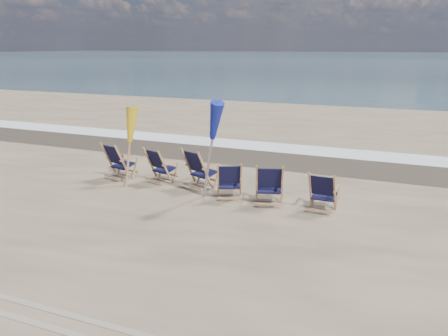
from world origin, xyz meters
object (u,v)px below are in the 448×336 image
object	(u,v)px
beach_chair_0	(122,163)
beach_chair_3	(241,181)
beach_chair_5	(334,194)
beach_chair_4	(282,186)
umbrella_blue	(209,119)
umbrella_yellow	(128,129)
beach_chair_1	(164,167)
beach_chair_2	(205,171)

from	to	relation	value
beach_chair_0	beach_chair_3	distance (m)	3.30
beach_chair_0	beach_chair_5	xyz separation A→B (m)	(5.38, -0.31, -0.05)
beach_chair_4	umbrella_blue	distance (m)	2.12
umbrella_yellow	umbrella_blue	size ratio (longest dim) A/B	0.81
beach_chair_4	beach_chair_3	bearing A→B (deg)	-20.17
beach_chair_3	umbrella_yellow	size ratio (longest dim) A/B	0.47
beach_chair_3	beach_chair_5	world-z (taller)	beach_chair_3
beach_chair_4	umbrella_blue	world-z (taller)	umbrella_blue
beach_chair_0	beach_chair_3	bearing A→B (deg)	-168.53
umbrella_blue	beach_chair_1	bearing A→B (deg)	156.62
beach_chair_2	umbrella_yellow	world-z (taller)	umbrella_yellow
beach_chair_1	umbrella_yellow	bearing A→B (deg)	34.80
beach_chair_1	beach_chair_4	world-z (taller)	beach_chair_4
beach_chair_0	beach_chair_1	xyz separation A→B (m)	(1.16, 0.12, -0.03)
umbrella_yellow	beach_chair_4	bearing A→B (deg)	-1.71
beach_chair_4	umbrella_blue	xyz separation A→B (m)	(-1.58, -0.28, 1.39)
beach_chair_1	beach_chair_2	xyz separation A→B (m)	(1.14, -0.09, 0.05)
beach_chair_2	beach_chair_5	world-z (taller)	beach_chair_2
beach_chair_1	beach_chair_4	distance (m)	3.13
beach_chair_0	beach_chair_3	xyz separation A→B (m)	(3.29, -0.19, -0.05)
beach_chair_4	beach_chair_5	world-z (taller)	beach_chair_4
beach_chair_2	umbrella_blue	bearing A→B (deg)	145.41
beach_chair_2	beach_chair_4	size ratio (longest dim) A/B	1.07
beach_chair_4	umbrella_blue	bearing A→B (deg)	-6.03
beach_chair_3	beach_chair_5	bearing A→B (deg)	154.56
beach_chair_1	beach_chair_3	size ratio (longest dim) A/B	1.04
beach_chair_0	beach_chair_5	bearing A→B (deg)	-168.49
beach_chair_1	beach_chair_2	world-z (taller)	beach_chair_2
umbrella_blue	beach_chair_5	bearing A→B (deg)	4.91
beach_chair_1	umbrella_blue	bearing A→B (deg)	173.84
beach_chair_1	umbrella_blue	xyz separation A→B (m)	(1.53, -0.66, 1.40)
beach_chair_5	umbrella_blue	bearing A→B (deg)	8.34
beach_chair_1	beach_chair_2	bearing A→B (deg)	-167.26
beach_chair_4	beach_chair_5	bearing A→B (deg)	161.65
umbrella_yellow	umbrella_blue	distance (m)	2.44
umbrella_yellow	umbrella_blue	bearing A→B (deg)	-9.50
beach_chair_5	umbrella_blue	world-z (taller)	umbrella_blue
beach_chair_1	beach_chair_2	distance (m)	1.15
beach_chair_2	beach_chair_3	distance (m)	1.02
beach_chair_0	beach_chair_2	world-z (taller)	beach_chair_2
beach_chair_0	beach_chair_1	world-z (taller)	beach_chair_0
beach_chair_4	beach_chair_0	bearing A→B (deg)	-19.51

